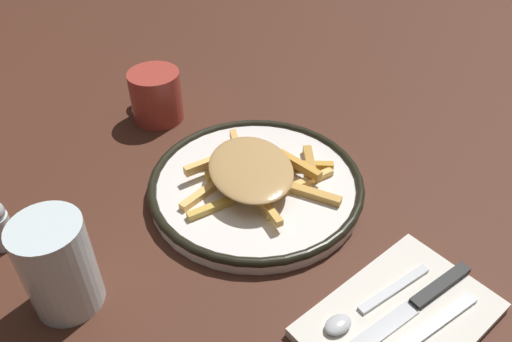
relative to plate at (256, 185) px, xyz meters
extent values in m
plane|color=#452418|center=(0.00, 0.00, -0.01)|extent=(2.60, 2.60, 0.00)
cylinder|color=white|center=(0.00, 0.00, 0.00)|extent=(0.30, 0.30, 0.02)
torus|color=black|center=(0.00, 0.00, 0.01)|extent=(0.30, 0.30, 0.01)
cube|color=gold|center=(-0.01, 0.08, 0.01)|extent=(0.02, 0.07, 0.01)
cube|color=gold|center=(-0.05, 0.03, 0.02)|extent=(0.09, 0.02, 0.01)
cube|color=gold|center=(0.00, -0.01, 0.01)|extent=(0.06, 0.04, 0.01)
cube|color=gold|center=(-0.07, -0.04, 0.01)|extent=(0.08, 0.05, 0.01)
cube|color=#C08B35|center=(0.06, 0.02, 0.01)|extent=(0.04, 0.06, 0.01)
cube|color=gold|center=(0.07, -0.03, 0.01)|extent=(0.05, 0.05, 0.01)
cube|color=#BF8A3A|center=(-0.02, -0.08, 0.01)|extent=(0.07, 0.05, 0.01)
cube|color=#ECBA5F|center=(-0.04, -0.05, 0.01)|extent=(0.02, 0.09, 0.01)
cube|color=gold|center=(0.00, -0.01, 0.01)|extent=(0.04, 0.09, 0.01)
cube|color=#E4B861|center=(-0.03, 0.02, 0.01)|extent=(0.08, 0.02, 0.01)
cube|color=gold|center=(-0.02, -0.06, 0.02)|extent=(0.07, 0.02, 0.01)
cube|color=#EBAB58|center=(0.06, -0.01, 0.03)|extent=(0.07, 0.04, 0.01)
cube|color=gold|center=(0.03, 0.02, 0.01)|extent=(0.03, 0.08, 0.01)
cube|color=#F4BF64|center=(0.05, 0.03, 0.03)|extent=(0.02, 0.10, 0.01)
cube|color=gold|center=(-0.02, -0.07, 0.01)|extent=(0.06, 0.07, 0.01)
cube|color=#F6BE64|center=(0.02, 0.07, 0.01)|extent=(0.03, 0.09, 0.01)
ellipsoid|color=tan|center=(0.00, 0.01, 0.03)|extent=(0.18, 0.16, 0.01)
cube|color=silver|center=(-0.26, 0.00, -0.01)|extent=(0.15, 0.22, 0.01)
cube|color=silver|center=(-0.29, -0.03, 0.00)|extent=(0.02, 0.11, 0.00)
cube|color=black|center=(-0.26, -0.06, 0.00)|extent=(0.02, 0.09, 0.01)
cube|color=silver|center=(-0.26, 0.04, 0.00)|extent=(0.02, 0.12, 0.00)
cube|color=silver|center=(-0.23, -0.02, 0.00)|extent=(0.01, 0.10, 0.00)
ellipsoid|color=silver|center=(-0.23, 0.06, 0.00)|extent=(0.02, 0.03, 0.01)
cylinder|color=silver|center=(-0.02, 0.28, 0.05)|extent=(0.08, 0.08, 0.12)
cylinder|color=#AA3A30|center=(0.25, 0.02, 0.03)|extent=(0.08, 0.08, 0.08)
torus|color=#AA3A30|center=(0.30, 0.02, 0.03)|extent=(0.05, 0.01, 0.05)
cylinder|color=silver|center=(0.11, 0.31, 0.01)|extent=(0.03, 0.03, 0.05)
camera|label=1|loc=(-0.42, 0.31, 0.46)|focal=34.84mm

